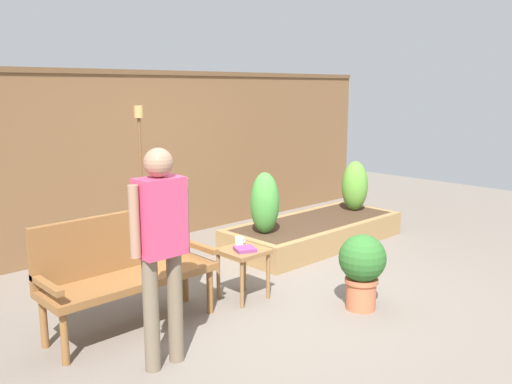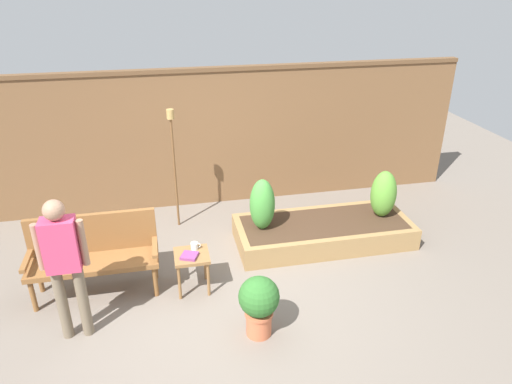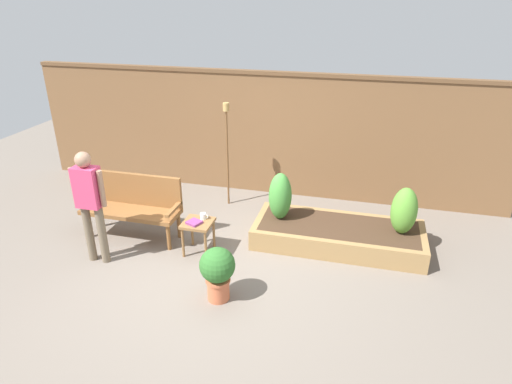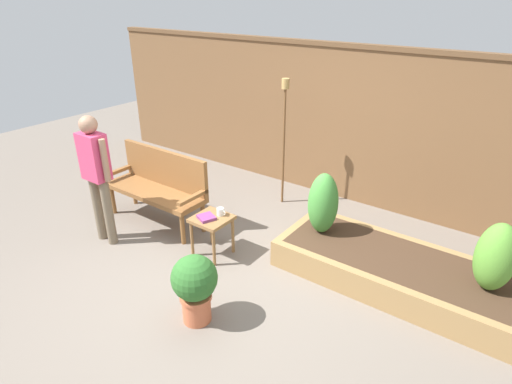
{
  "view_description": "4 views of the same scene",
  "coord_description": "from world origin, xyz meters",
  "views": [
    {
      "loc": [
        -3.54,
        -3.24,
        1.96
      ],
      "look_at": [
        0.24,
        0.73,
        0.89
      ],
      "focal_mm": 37.9,
      "sensor_mm": 36.0,
      "label": 1
    },
    {
      "loc": [
        -0.53,
        -4.32,
        3.46
      ],
      "look_at": [
        0.55,
        0.81,
        0.96
      ],
      "focal_mm": 33.11,
      "sensor_mm": 36.0,
      "label": 2
    },
    {
      "loc": [
        1.78,
        -4.59,
        3.34
      ],
      "look_at": [
        0.4,
        0.75,
        0.82
      ],
      "focal_mm": 30.82,
      "sensor_mm": 36.0,
      "label": 3
    },
    {
      "loc": [
        2.52,
        -2.73,
        2.78
      ],
      "look_at": [
        0.01,
        0.72,
        0.73
      ],
      "focal_mm": 29.72,
      "sensor_mm": 36.0,
      "label": 4
    }
  ],
  "objects": [
    {
      "name": "side_table",
      "position": [
        -0.32,
        0.32,
        0.4
      ],
      "size": [
        0.4,
        0.4,
        0.48
      ],
      "color": "olive",
      "rests_on": "ground_plane"
    },
    {
      "name": "shrub_far_corner",
      "position": [
        2.4,
        1.05,
        0.64
      ],
      "size": [
        0.35,
        0.35,
        0.67
      ],
      "color": "brown",
      "rests_on": "raised_planter_bed"
    },
    {
      "name": "raised_planter_bed",
      "position": [
        1.55,
        1.03,
        0.15
      ],
      "size": [
        2.4,
        1.0,
        0.3
      ],
      "color": "#997547",
      "rests_on": "ground_plane"
    },
    {
      "name": "tiki_torch",
      "position": [
        -0.39,
        1.91,
        1.2
      ],
      "size": [
        0.1,
        0.1,
        1.76
      ],
      "color": "brown",
      "rests_on": "ground_plane"
    },
    {
      "name": "fence_back",
      "position": [
        0.0,
        2.6,
        1.09
      ],
      "size": [
        8.4,
        0.14,
        2.16
      ],
      "color": "brown",
      "rests_on": "ground_plane"
    },
    {
      "name": "book_on_table",
      "position": [
        -0.34,
        0.27,
        0.5
      ],
      "size": [
        0.23,
        0.23,
        0.03
      ],
      "primitive_type": "cube",
      "rotation": [
        0.0,
        0.0,
        -0.4
      ],
      "color": "#7F3875",
      "rests_on": "side_table"
    },
    {
      "name": "cup_on_table",
      "position": [
        -0.27,
        0.42,
        0.52
      ],
      "size": [
        0.12,
        0.08,
        0.09
      ],
      "color": "white",
      "rests_on": "side_table"
    },
    {
      "name": "person_by_bench",
      "position": [
        -1.56,
        -0.21,
        0.93
      ],
      "size": [
        0.47,
        0.2,
        1.56
      ],
      "color": "#70604C",
      "rests_on": "ground_plane"
    },
    {
      "name": "shrub_near_bench",
      "position": [
        0.68,
        1.05,
        0.65
      ],
      "size": [
        0.33,
        0.33,
        0.71
      ],
      "color": "brown",
      "rests_on": "raised_planter_bed"
    },
    {
      "name": "ground_plane",
      "position": [
        0.0,
        0.0,
        0.0
      ],
      "size": [
        14.0,
        14.0,
        0.0
      ],
      "primitive_type": "plane",
      "color": "#70665B"
    },
    {
      "name": "potted_boxwood",
      "position": [
        0.28,
        -0.59,
        0.4
      ],
      "size": [
        0.42,
        0.42,
        0.68
      ],
      "color": "#C66642",
      "rests_on": "ground_plane"
    },
    {
      "name": "garden_bench",
      "position": [
        -1.41,
        0.55,
        0.54
      ],
      "size": [
        1.44,
        0.48,
        0.94
      ],
      "color": "brown",
      "rests_on": "ground_plane"
    }
  ]
}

